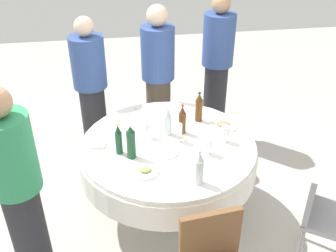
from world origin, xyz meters
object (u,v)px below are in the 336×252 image
(bottle_brown_north, at_px, (199,108))
(wine_glass_rear, at_px, (226,131))
(bottle_brown_left, at_px, (182,120))
(plate_right, at_px, (172,116))
(person_outer, at_px, (91,89))
(wine_glass_inner, at_px, (149,126))
(plate_near, at_px, (164,151))
(dining_table, at_px, (168,157))
(bottle_dark_green_east, at_px, (119,140))
(bottle_dark_green_outer, at_px, (131,142))
(bottle_clear_mid, at_px, (199,168))
(wine_glass_outer, at_px, (178,129))
(person_north, at_px, (158,79))
(bottle_clear_inner, at_px, (168,121))
(plate_far, at_px, (223,125))
(plate_west, at_px, (145,171))
(person_left, at_px, (17,187))
(person_mid, at_px, (217,67))
(chair_inner, at_px, (323,208))
(wine_glass_east, at_px, (209,144))

(bottle_brown_north, distance_m, wine_glass_rear, 0.40)
(bottle_brown_left, bearing_deg, plate_right, 97.48)
(wine_glass_rear, distance_m, person_outer, 1.53)
(wine_glass_inner, distance_m, plate_near, 0.26)
(dining_table, distance_m, bottle_dark_green_east, 0.49)
(wine_glass_rear, bearing_deg, bottle_dark_green_outer, -172.88)
(bottle_clear_mid, relative_size, wine_glass_outer, 1.76)
(person_north, bearing_deg, bottle_clear_inner, -89.31)
(bottle_brown_left, distance_m, bottle_brown_north, 0.26)
(plate_far, distance_m, plate_west, 0.93)
(bottle_brown_left, height_order, plate_far, bottle_brown_left)
(wine_glass_inner, bearing_deg, person_left, -149.00)
(bottle_clear_mid, relative_size, person_mid, 0.17)
(chair_inner, bearing_deg, wine_glass_rear, -104.37)
(person_mid, bearing_deg, plate_far, -70.50)
(chair_inner, bearing_deg, person_mid, -136.56)
(bottle_dark_green_outer, distance_m, plate_right, 0.72)
(dining_table, height_order, bottle_dark_green_east, bottle_dark_green_east)
(chair_inner, bearing_deg, person_north, -116.08)
(bottle_dark_green_east, distance_m, plate_west, 0.35)
(wine_glass_inner, height_order, plate_west, wine_glass_inner)
(wine_glass_rear, bearing_deg, person_north, 110.67)
(bottle_clear_inner, bearing_deg, bottle_dark_green_outer, -138.78)
(bottle_dark_green_east, bearing_deg, bottle_dark_green_outer, -37.64)
(wine_glass_rear, bearing_deg, person_mid, 77.99)
(bottle_clear_mid, xyz_separation_m, wine_glass_inner, (-0.28, 0.64, -0.02))
(wine_glass_outer, distance_m, chair_inner, 1.25)
(dining_table, xyz_separation_m, bottle_dark_green_outer, (-0.31, -0.16, 0.28))
(plate_near, bearing_deg, chair_inner, -28.44)
(bottle_brown_left, xyz_separation_m, bottle_clear_inner, (-0.13, -0.00, -0.00))
(bottle_clear_mid, relative_size, bottle_dark_green_outer, 0.95)
(plate_right, xyz_separation_m, plate_west, (-0.33, -0.78, 0.00))
(wine_glass_outer, bearing_deg, bottle_clear_inner, 119.16)
(wine_glass_east, relative_size, plate_far, 0.55)
(bottle_clear_inner, distance_m, plate_far, 0.52)
(person_north, distance_m, chair_inner, 2.03)
(bottle_brown_left, height_order, person_left, person_left)
(plate_near, xyz_separation_m, person_mid, (0.79, 1.34, 0.11))
(wine_glass_outer, bearing_deg, plate_far, 21.15)
(bottle_brown_left, bearing_deg, bottle_clear_inner, -179.57)
(bottle_dark_green_east, relative_size, plate_near, 1.09)
(bottle_brown_left, height_order, plate_right, bottle_brown_left)
(plate_right, xyz_separation_m, person_outer, (-0.74, 0.59, 0.05))
(bottle_clear_mid, relative_size, wine_glass_rear, 1.92)
(bottle_dark_green_east, xyz_separation_m, plate_near, (0.35, -0.04, -0.12))
(plate_near, relative_size, plate_far, 0.99)
(bottle_dark_green_outer, distance_m, chair_inner, 1.51)
(wine_glass_outer, bearing_deg, person_left, -157.73)
(bottle_dark_green_outer, xyz_separation_m, wine_glass_inner, (0.16, 0.26, -0.03))
(plate_near, bearing_deg, plate_right, 73.11)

